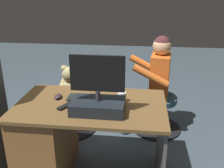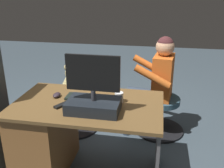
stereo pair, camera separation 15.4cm
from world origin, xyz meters
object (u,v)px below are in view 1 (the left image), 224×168
object	(u,v)px
computer_mouse	(58,96)
tv_remote	(66,106)
office_chair_teddy	(72,112)
visitor_chair	(157,112)
monitor	(98,98)
person	(152,77)
keyboard	(93,98)
desk	(57,136)
cup	(122,97)
teddy_bear	(71,82)

from	to	relation	value
computer_mouse	tv_remote	world-z (taller)	computer_mouse
office_chair_teddy	computer_mouse	bearing A→B (deg)	97.13
tv_remote	visitor_chair	bearing A→B (deg)	-100.84
computer_mouse	monitor	bearing A→B (deg)	152.27
computer_mouse	person	size ratio (longest dim) A/B	0.09
monitor	keyboard	bearing A→B (deg)	-68.78
desk	keyboard	size ratio (longest dim) A/B	2.93
tv_remote	monitor	bearing A→B (deg)	-159.94
desk	visitor_chair	xyz separation A→B (m)	(-0.92, -0.87, -0.15)
keyboard	office_chair_teddy	size ratio (longest dim) A/B	0.79
computer_mouse	visitor_chair	world-z (taller)	computer_mouse
tv_remote	person	distance (m)	1.19
desk	visitor_chair	distance (m)	1.28
monitor	office_chair_teddy	distance (m)	1.14
monitor	cup	size ratio (longest dim) A/B	5.16
person	cup	bearing A→B (deg)	70.76
visitor_chair	office_chair_teddy	bearing A→B (deg)	7.66
cup	person	distance (m)	0.85
cup	tv_remote	size ratio (longest dim) A/B	0.58
keyboard	tv_remote	distance (m)	0.25
cup	office_chair_teddy	world-z (taller)	cup
keyboard	desk	bearing A→B (deg)	15.31
desk	office_chair_teddy	xyz separation A→B (m)	(0.07, -0.74, -0.15)
desk	cup	world-z (taller)	cup
tv_remote	office_chair_teddy	bearing A→B (deg)	-47.82
monitor	tv_remote	distance (m)	0.29
monitor	computer_mouse	bearing A→B (deg)	-27.73
visitor_chair	tv_remote	bearing A→B (deg)	50.25
office_chair_teddy	keyboard	bearing A→B (deg)	120.34
desk	computer_mouse	world-z (taller)	computer_mouse
desk	person	world-z (taller)	person
desk	tv_remote	distance (m)	0.37
visitor_chair	person	distance (m)	0.44
teddy_bear	visitor_chair	distance (m)	1.06
teddy_bear	visitor_chair	size ratio (longest dim) A/B	0.67
cup	monitor	bearing A→B (deg)	49.61
computer_mouse	teddy_bear	xyz separation A→B (m)	(0.08, -0.68, -0.13)
monitor	visitor_chair	distance (m)	1.27
person	computer_mouse	bearing A→B (deg)	43.69
teddy_bear	person	bearing A→B (deg)	-173.09
monitor	person	size ratio (longest dim) A/B	0.40
monitor	teddy_bear	world-z (taller)	monitor
monitor	computer_mouse	distance (m)	0.44
office_chair_teddy	teddy_bear	distance (m)	0.36
visitor_chair	teddy_bear	bearing A→B (deg)	6.97
office_chair_teddy	visitor_chair	xyz separation A→B (m)	(-0.99, -0.13, -0.00)
tv_remote	teddy_bear	distance (m)	0.87
keyboard	cup	distance (m)	0.25
computer_mouse	tv_remote	bearing A→B (deg)	125.03
teddy_bear	person	world-z (taller)	person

